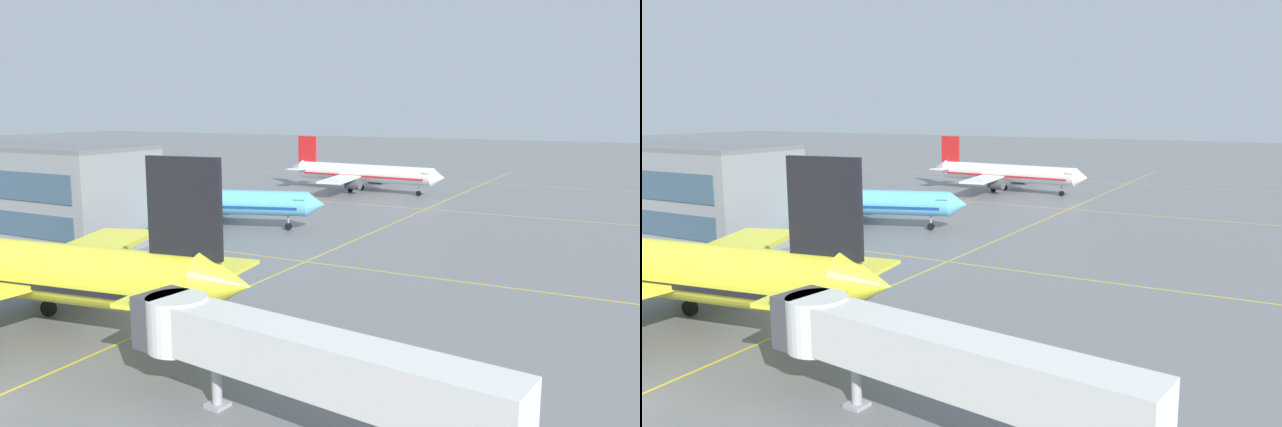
{
  "view_description": "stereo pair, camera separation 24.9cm",
  "coord_description": "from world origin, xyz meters",
  "views": [
    {
      "loc": [
        31.15,
        -19.0,
        15.78
      ],
      "look_at": [
        0.62,
        38.8,
        4.82
      ],
      "focal_mm": 35.57,
      "sensor_mm": 36.0,
      "label": 1
    },
    {
      "loc": [
        31.37,
        -18.88,
        15.78
      ],
      "look_at": [
        0.62,
        38.8,
        4.82
      ],
      "focal_mm": 35.57,
      "sensor_mm": 36.0,
      "label": 2
    }
  ],
  "objects": [
    {
      "name": "taxiway_markings",
      "position": [
        0.0,
        56.19,
        0.0
      ],
      "size": [
        169.7,
        170.68,
        0.01
      ],
      "color": "yellow",
      "rests_on": "ground"
    },
    {
      "name": "jet_bridge",
      "position": [
        15.73,
        5.85,
        4.06
      ],
      "size": [
        21.58,
        5.66,
        5.58
      ],
      "color": "silver",
      "rests_on": "ground"
    },
    {
      "name": "airliner_third_row",
      "position": [
        -17.64,
        90.46,
        3.47
      ],
      "size": [
        32.74,
        28.14,
        10.17
      ],
      "color": "white",
      "rests_on": "ground"
    },
    {
      "name": "airliner_second_row",
      "position": [
        -21.33,
        47.22,
        3.43
      ],
      "size": [
        31.62,
        27.02,
        10.05
      ],
      "color": "#5BB7E5",
      "rests_on": "ground"
    }
  ]
}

